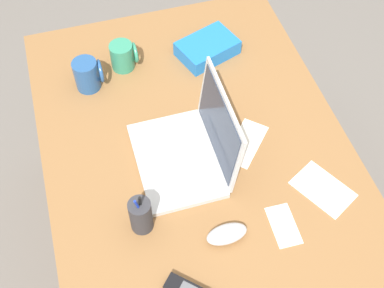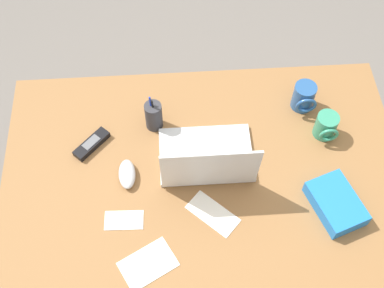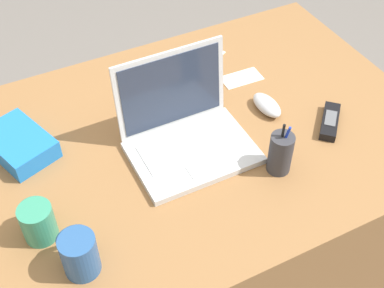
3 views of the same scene
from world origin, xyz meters
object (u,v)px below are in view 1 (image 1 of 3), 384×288
at_px(coffee_mug_tall, 88,75).
at_px(pen_holder, 141,215).
at_px(coffee_mug_white, 123,56).
at_px(laptop, 190,149).
at_px(computer_mouse, 227,234).
at_px(snack_bag, 207,48).

height_order(coffee_mug_tall, pen_holder, pen_holder).
bearing_deg(coffee_mug_white, laptop, 14.26).
distance_m(laptop, coffee_mug_white, 0.45).
relative_size(laptop, coffee_mug_white, 3.37).
bearing_deg(pen_holder, computer_mouse, 64.90).
height_order(laptop, coffee_mug_tall, laptop).
xyz_separation_m(coffee_mug_white, pen_holder, (0.61, -0.08, 0.01)).
bearing_deg(coffee_mug_white, coffee_mug_tall, -65.90).
height_order(pen_holder, snack_bag, pen_holder).
distance_m(computer_mouse, coffee_mug_tall, 0.70).
xyz_separation_m(computer_mouse, coffee_mug_white, (-0.71, -0.13, 0.03)).
distance_m(coffee_mug_tall, pen_holder, 0.55).
distance_m(coffee_mug_tall, snack_bag, 0.42).
distance_m(pen_holder, snack_bag, 0.69).
relative_size(coffee_mug_white, pen_holder, 0.62).
relative_size(computer_mouse, snack_bag, 0.58).
xyz_separation_m(computer_mouse, snack_bag, (-0.68, 0.16, 0.01)).
bearing_deg(snack_bag, coffee_mug_tall, -85.24).
bearing_deg(pen_holder, snack_bag, 147.84).
relative_size(pen_holder, snack_bag, 0.79).
bearing_deg(coffee_mug_tall, computer_mouse, 21.88).
distance_m(laptop, coffee_mug_tall, 0.44).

